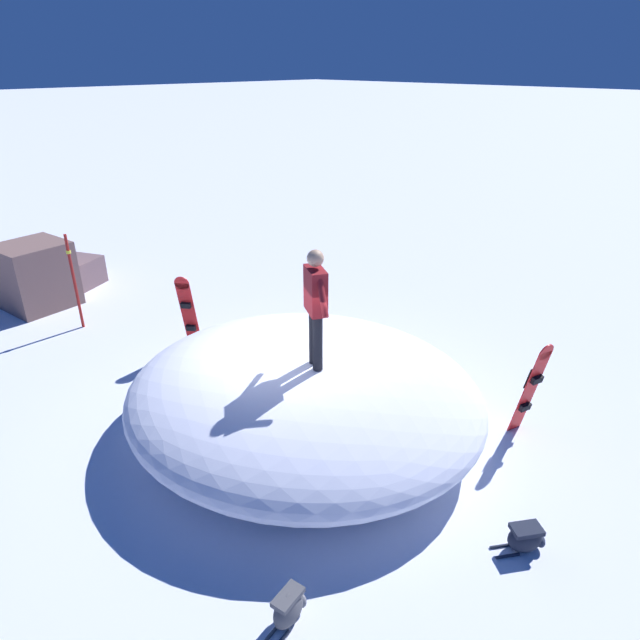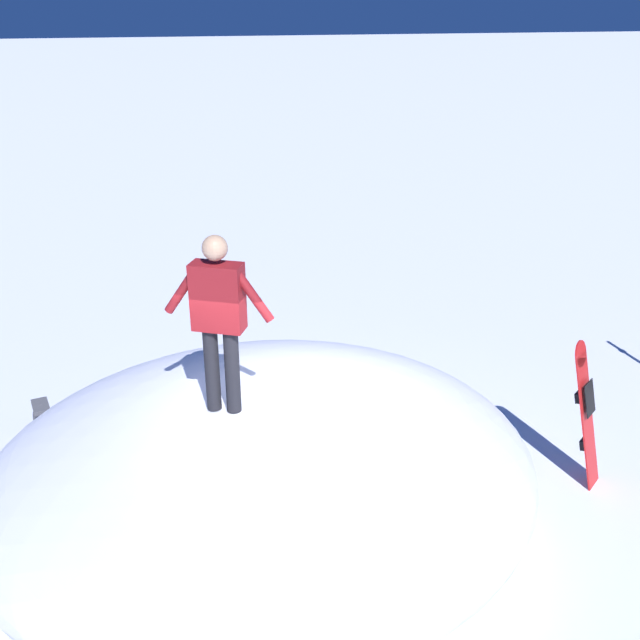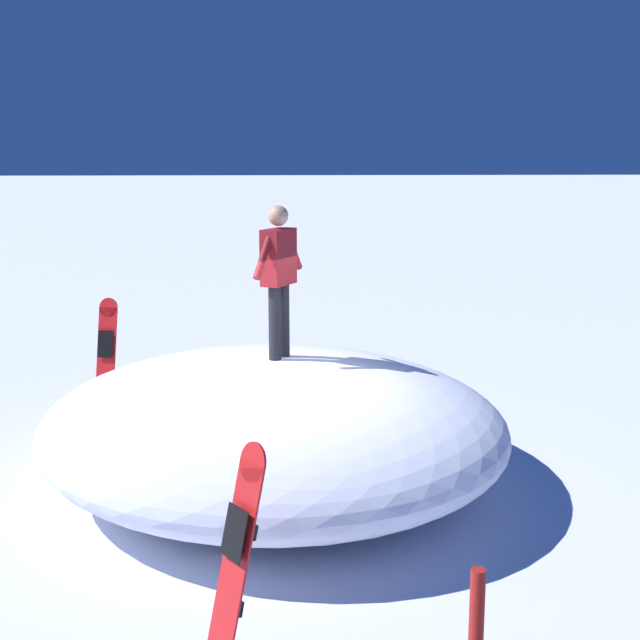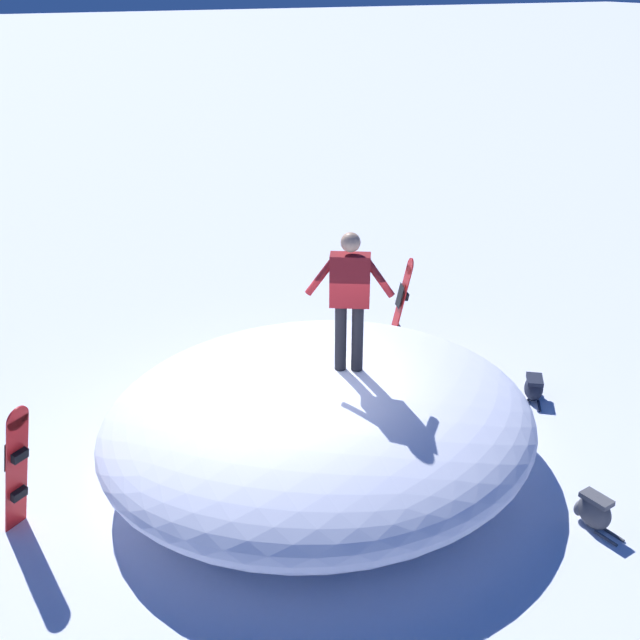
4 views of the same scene
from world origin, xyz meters
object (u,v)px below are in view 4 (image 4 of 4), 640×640
object	(u,v)px
snowboarder_standing	(350,293)
backpack_near	(534,387)
snowboard_secondary_upright	(17,467)
backpack_far	(594,511)
snowboard_primary_upright	(400,306)

from	to	relation	value
snowboarder_standing	backpack_near	bearing A→B (deg)	-84.70
snowboard_secondary_upright	backpack_far	size ratio (longest dim) A/B	2.59
snowboard_secondary_upright	backpack_far	xyz separation A→B (m)	(-2.64, -5.79, -0.64)
backpack_near	snowboard_secondary_upright	bearing A→B (deg)	89.82
snowboard_primary_upright	backpack_far	bearing A→B (deg)	177.15
snowboarder_standing	backpack_far	world-z (taller)	snowboarder_standing
snowboard_primary_upright	snowboarder_standing	bearing A→B (deg)	137.91
backpack_far	snowboard_secondary_upright	bearing A→B (deg)	65.49
snowboard_secondary_upright	snowboard_primary_upright	bearing A→B (deg)	-70.98
backpack_near	snowboard_primary_upright	bearing A→B (deg)	26.75
snowboard_secondary_upright	backpack_far	world-z (taller)	snowboard_secondary_upright
snowboard_secondary_upright	backpack_near	world-z (taller)	snowboard_secondary_upright
backpack_near	backpack_far	distance (m)	2.92
snowboard_primary_upright	backpack_near	xyz separation A→B (m)	(-2.10, -1.06, -0.68)
snowboarder_standing	snowboard_secondary_upright	bearing A→B (deg)	85.23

